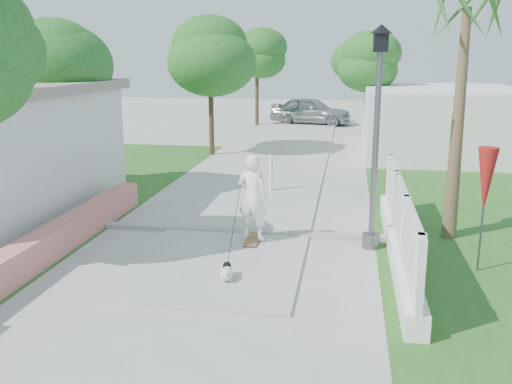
% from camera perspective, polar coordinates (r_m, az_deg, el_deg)
% --- Properties ---
extents(ground, '(90.00, 90.00, 0.00)m').
position_cam_1_polar(ground, '(7.44, -11.29, -18.13)').
color(ground, '#B7B7B2').
rests_on(ground, ground).
extents(path_strip, '(3.20, 36.00, 0.06)m').
position_cam_1_polar(path_strip, '(26.28, 4.05, 5.13)').
color(path_strip, '#B7B7B2').
rests_on(path_strip, ground).
extents(curb, '(6.50, 0.25, 0.10)m').
position_cam_1_polar(curb, '(12.71, -1.87, -3.95)').
color(curb, '#999993').
rests_on(curb, ground).
extents(grass_left, '(8.00, 20.00, 0.01)m').
position_cam_1_polar(grass_left, '(17.20, -24.02, -0.63)').
color(grass_left, '#2B5A1C').
rests_on(grass_left, ground).
extents(pink_wall, '(0.45, 8.20, 0.80)m').
position_cam_1_polar(pink_wall, '(11.58, -20.66, -5.27)').
color(pink_wall, '#E28374').
rests_on(pink_wall, ground).
extents(lattice_fence, '(0.35, 7.00, 1.50)m').
position_cam_1_polar(lattice_fence, '(11.44, 14.10, -3.79)').
color(lattice_fence, white).
rests_on(lattice_fence, ground).
extents(building_right, '(6.00, 8.00, 2.60)m').
position_cam_1_polar(building_right, '(24.30, 17.97, 6.83)').
color(building_right, silver).
rests_on(building_right, ground).
extents(street_lamp, '(0.44, 0.44, 4.44)m').
position_cam_1_polar(street_lamp, '(11.49, 11.95, 6.03)').
color(street_lamp, '#59595E').
rests_on(street_lamp, ground).
extents(bollard, '(0.14, 0.14, 1.09)m').
position_cam_1_polar(bollard, '(16.37, 1.50, 1.97)').
color(bollard, white).
rests_on(bollard, ground).
extents(patio_umbrella, '(0.36, 0.36, 2.30)m').
position_cam_1_polar(patio_umbrella, '(10.89, 22.00, 0.97)').
color(patio_umbrella, '#59595E').
rests_on(patio_umbrella, ground).
extents(tree_left_mid, '(3.20, 3.20, 4.85)m').
position_cam_1_polar(tree_left_mid, '(16.38, -19.74, 11.47)').
color(tree_left_mid, '#4C3826').
rests_on(tree_left_mid, ground).
extents(tree_path_left, '(3.40, 3.40, 5.23)m').
position_cam_1_polar(tree_path_left, '(22.52, -4.56, 13.39)').
color(tree_path_left, '#4C3826').
rests_on(tree_path_left, ground).
extents(tree_path_right, '(3.00, 3.00, 4.79)m').
position_cam_1_polar(tree_path_right, '(25.89, 11.46, 12.47)').
color(tree_path_right, '#4C3826').
rests_on(tree_path_right, ground).
extents(tree_path_far, '(3.20, 3.20, 5.17)m').
position_cam_1_polar(tree_path_far, '(32.28, 0.13, 13.48)').
color(tree_path_far, '#4C3826').
rests_on(tree_path_far, ground).
extents(palm_far, '(1.80, 1.80, 5.30)m').
position_cam_1_polar(palm_far, '(12.60, 20.26, 15.53)').
color(palm_far, brown).
rests_on(palm_far, ground).
extents(skateboarder, '(0.73, 2.50, 1.91)m').
position_cam_1_polar(skateboarder, '(11.43, -1.02, -1.53)').
color(skateboarder, brown).
rests_on(skateboarder, ground).
extents(dog, '(0.29, 0.50, 0.35)m').
position_cam_1_polar(dog, '(10.02, -2.94, -8.04)').
color(dog, silver).
rests_on(dog, ground).
extents(parked_car, '(4.80, 2.65, 1.55)m').
position_cam_1_polar(parked_car, '(32.86, 5.50, 8.10)').
color(parked_car, '#9DA0A5').
rests_on(parked_car, ground).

